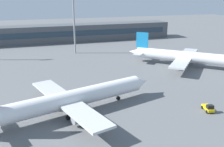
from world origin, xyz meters
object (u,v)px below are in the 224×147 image
Objects in this scene: baggage_tug_yellow at (208,108)px; floodlight_tower_west at (74,12)px; airplane_mid at (189,57)px; airplane_near at (72,99)px.

floodlight_tower_west reaches higher than baggage_tug_yellow.
baggage_tug_yellow is 0.12× the size of floodlight_tower_west.
airplane_mid is 1.16× the size of floodlight_tower_west.
baggage_tug_yellow is at bearing -116.94° from airplane_mid.
airplane_near reaches higher than baggage_tug_yellow.
baggage_tug_yellow is 71.92m from floodlight_tower_west.
airplane_near is at bearing 163.30° from baggage_tug_yellow.
baggage_tug_yellow is at bearing -75.39° from floodlight_tower_west.
airplane_mid is 50.68m from floodlight_tower_west.
airplane_near is 30.57m from baggage_tug_yellow.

